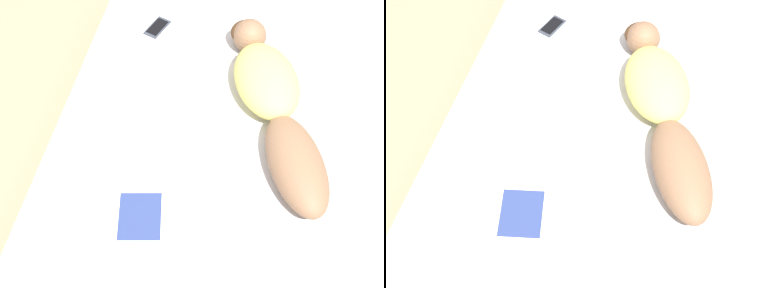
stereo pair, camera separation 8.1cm
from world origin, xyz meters
TOP-DOWN VIEW (x-y plane):
  - ground_plane at (0.00, 0.00)m, footprint 12.00×12.00m
  - bed at (0.00, 0.00)m, footprint 1.67×2.24m
  - person at (0.18, -0.00)m, footprint 0.64×1.16m
  - open_magazine at (-0.43, -0.69)m, footprint 0.60×0.42m
  - cell_phone at (-0.49, 0.46)m, footprint 0.13×0.17m

SIDE VIEW (x-z plane):
  - ground_plane at x=0.00m, z-range 0.00..0.00m
  - bed at x=0.00m, z-range 0.00..0.47m
  - open_magazine at x=-0.43m, z-range 0.47..0.48m
  - cell_phone at x=-0.49m, z-range 0.47..0.48m
  - person at x=0.18m, z-range 0.47..0.65m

